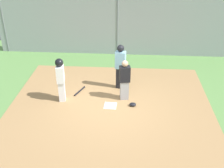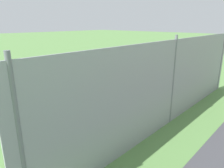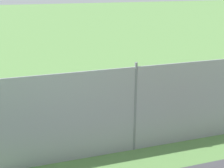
{
  "view_description": "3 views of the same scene",
  "coord_description": "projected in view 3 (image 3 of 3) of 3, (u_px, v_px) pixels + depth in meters",
  "views": [
    {
      "loc": [
        -0.62,
        8.23,
        5.47
      ],
      "look_at": [
        -0.03,
        -0.53,
        0.64
      ],
      "focal_mm": 44.21,
      "sensor_mm": 36.0,
      "label": 1
    },
    {
      "loc": [
        -6.95,
        -8.3,
        3.77
      ],
      "look_at": [
        0.63,
        -1.24,
        0.68
      ],
      "focal_mm": 33.29,
      "sensor_mm": 36.0,
      "label": 2
    },
    {
      "loc": [
        -3.63,
        -13.82,
        5.95
      ],
      "look_at": [
        0.56,
        -0.35,
        1.0
      ],
      "focal_mm": 47.4,
      "sensor_mm": 36.0,
      "label": 3
    }
  ],
  "objects": [
    {
      "name": "ground_plane",
      "position": [
        100.0,
        101.0,
        15.43
      ],
      "size": [
        140.0,
        140.0,
        0.0
      ],
      "primitive_type": "plane",
      "color": "#5B8947"
    },
    {
      "name": "dirt_infield",
      "position": [
        100.0,
        101.0,
        15.43
      ],
      "size": [
        7.2,
        6.4,
        0.03
      ],
      "primitive_type": "cube",
      "color": "#9E774C",
      "rests_on": "ground_plane"
    },
    {
      "name": "home_plate",
      "position": [
        100.0,
        100.0,
        15.42
      ],
      "size": [
        0.46,
        0.46,
        0.02
      ],
      "primitive_type": "cube",
      "rotation": [
        0.0,
        0.0,
        -0.05
      ],
      "color": "white",
      "rests_on": "dirt_infield"
    },
    {
      "name": "catcher",
      "position": [
        93.0,
        91.0,
        14.54
      ],
      "size": [
        0.42,
        0.32,
        1.54
      ],
      "rotation": [
        0.0,
        0.0,
        1.74
      ],
      "color": "#9E9EA3",
      "rests_on": "dirt_infield"
    },
    {
      "name": "umpire",
      "position": [
        101.0,
        93.0,
        13.79
      ],
      "size": [
        0.42,
        0.32,
        1.8
      ],
      "rotation": [
        0.0,
        0.0,
        1.39
      ],
      "color": "black",
      "rests_on": "dirt_infield"
    },
    {
      "name": "runner",
      "position": [
        134.0,
        82.0,
        15.35
      ],
      "size": [
        0.31,
        0.41,
        1.65
      ],
      "rotation": [
        0.0,
        0.0,
        3.29
      ],
      "color": "silver",
      "rests_on": "dirt_infield"
    },
    {
      "name": "baseball_bat",
      "position": [
        128.0,
        104.0,
        14.94
      ],
      "size": [
        0.33,
        0.72,
        0.06
      ],
      "primitive_type": "cylinder",
      "rotation": [
        0.0,
        1.57,
        1.19
      ],
      "color": "black",
      "rests_on": "dirt_infield"
    },
    {
      "name": "catcher_mask",
      "position": [
        85.0,
        102.0,
        15.13
      ],
      "size": [
        0.24,
        0.2,
        0.12
      ],
      "primitive_type": "ellipsoid",
      "color": "black",
      "rests_on": "dirt_infield"
    },
    {
      "name": "backstop_fence",
      "position": [
        135.0,
        110.0,
        10.49
      ],
      "size": [
        12.0,
        0.1,
        3.35
      ],
      "color": "#93999E",
      "rests_on": "ground_plane"
    }
  ]
}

